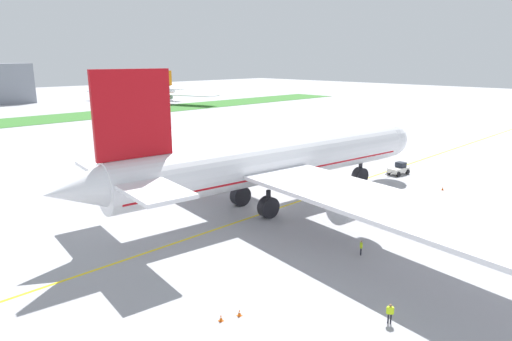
{
  "coord_description": "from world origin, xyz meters",
  "views": [
    {
      "loc": [
        -42.17,
        -40.43,
        20.15
      ],
      "look_at": [
        2.34,
        4.83,
        4.15
      ],
      "focal_mm": 31.23,
      "sensor_mm": 36.0,
      "label": 1
    }
  ],
  "objects_px": {
    "airliner_foreground": "(271,162)",
    "traffic_cone_port_wing": "(443,188)",
    "pushback_tug": "(399,169)",
    "traffic_cone_near_nose": "(221,318)",
    "ground_crew_wingwalker_port": "(472,226)",
    "traffic_cone_starboard_wing": "(239,313)",
    "ground_crew_wingwalker_starboard": "(390,312)",
    "parked_airliner_far_outer": "(148,92)",
    "ground_crew_marshaller_front": "(361,246)",
    "service_truck_fuel_bowser": "(202,147)"
  },
  "relations": [
    {
      "from": "ground_crew_marshaller_front",
      "to": "ground_crew_wingwalker_port",
      "type": "bearing_deg",
      "value": -22.87
    },
    {
      "from": "ground_crew_wingwalker_port",
      "to": "traffic_cone_starboard_wing",
      "type": "xyz_separation_m",
      "value": [
        -31.18,
        6.56,
        -0.72
      ]
    },
    {
      "from": "airliner_foreground",
      "to": "ground_crew_marshaller_front",
      "type": "distance_m",
      "value": 18.96
    },
    {
      "from": "ground_crew_marshaller_front",
      "to": "traffic_cone_port_wing",
      "type": "bearing_deg",
      "value": 7.88
    },
    {
      "from": "pushback_tug",
      "to": "traffic_cone_starboard_wing",
      "type": "height_order",
      "value": "pushback_tug"
    },
    {
      "from": "parked_airliner_far_outer",
      "to": "traffic_cone_port_wing",
      "type": "bearing_deg",
      "value": -105.1
    },
    {
      "from": "ground_crew_wingwalker_port",
      "to": "pushback_tug",
      "type": "bearing_deg",
      "value": 45.31
    },
    {
      "from": "ground_crew_wingwalker_port",
      "to": "ground_crew_wingwalker_starboard",
      "type": "bearing_deg",
      "value": -174.03
    },
    {
      "from": "pushback_tug",
      "to": "ground_crew_marshaller_front",
      "type": "relative_size",
      "value": 3.55
    },
    {
      "from": "ground_crew_wingwalker_port",
      "to": "traffic_cone_starboard_wing",
      "type": "bearing_deg",
      "value": 168.11
    },
    {
      "from": "ground_crew_wingwalker_starboard",
      "to": "traffic_cone_starboard_wing",
      "type": "distance_m",
      "value": 11.86
    },
    {
      "from": "traffic_cone_port_wing",
      "to": "parked_airliner_far_outer",
      "type": "distance_m",
      "value": 162.13
    },
    {
      "from": "airliner_foreground",
      "to": "traffic_cone_port_wing",
      "type": "distance_m",
      "value": 29.24
    },
    {
      "from": "airliner_foreground",
      "to": "traffic_cone_port_wing",
      "type": "bearing_deg",
      "value": -27.99
    },
    {
      "from": "pushback_tug",
      "to": "traffic_cone_port_wing",
      "type": "distance_m",
      "value": 10.64
    },
    {
      "from": "ground_crew_marshaller_front",
      "to": "service_truck_fuel_bowser",
      "type": "relative_size",
      "value": 0.27
    },
    {
      "from": "ground_crew_wingwalker_starboard",
      "to": "service_truck_fuel_bowser",
      "type": "xyz_separation_m",
      "value": [
        28.38,
        60.24,
        0.68
      ]
    },
    {
      "from": "ground_crew_wingwalker_port",
      "to": "ground_crew_marshaller_front",
      "type": "relative_size",
      "value": 1.01
    },
    {
      "from": "pushback_tug",
      "to": "traffic_cone_starboard_wing",
      "type": "bearing_deg",
      "value": -165.28
    },
    {
      "from": "ground_crew_marshaller_front",
      "to": "traffic_cone_starboard_wing",
      "type": "relative_size",
      "value": 2.83
    },
    {
      "from": "ground_crew_wingwalker_port",
      "to": "traffic_cone_near_nose",
      "type": "xyz_separation_m",
      "value": [
        -32.72,
        7.04,
        -0.72
      ]
    },
    {
      "from": "ground_crew_wingwalker_port",
      "to": "parked_airliner_far_outer",
      "type": "xyz_separation_m",
      "value": [
        57.77,
        166.64,
        3.89
      ]
    },
    {
      "from": "airliner_foreground",
      "to": "ground_crew_wingwalker_port",
      "type": "xyz_separation_m",
      "value": [
        9.67,
        -23.58,
        -5.48
      ]
    },
    {
      "from": "airliner_foreground",
      "to": "ground_crew_wingwalker_starboard",
      "type": "relative_size",
      "value": 54.46
    },
    {
      "from": "ground_crew_wingwalker_port",
      "to": "traffic_cone_starboard_wing",
      "type": "relative_size",
      "value": 2.86
    },
    {
      "from": "airliner_foreground",
      "to": "traffic_cone_near_nose",
      "type": "height_order",
      "value": "airliner_foreground"
    },
    {
      "from": "airliner_foreground",
      "to": "traffic_cone_port_wing",
      "type": "height_order",
      "value": "airliner_foreground"
    },
    {
      "from": "service_truck_fuel_bowser",
      "to": "parked_airliner_far_outer",
      "type": "relative_size",
      "value": 0.09
    },
    {
      "from": "pushback_tug",
      "to": "ground_crew_wingwalker_port",
      "type": "xyz_separation_m",
      "value": [
        -19.72,
        -19.94,
        0.04
      ]
    },
    {
      "from": "ground_crew_wingwalker_port",
      "to": "ground_crew_marshaller_front",
      "type": "bearing_deg",
      "value": 157.13
    },
    {
      "from": "traffic_cone_near_nose",
      "to": "airliner_foreground",
      "type": "bearing_deg",
      "value": 35.65
    },
    {
      "from": "ground_crew_marshaller_front",
      "to": "service_truck_fuel_bowser",
      "type": "distance_m",
      "value": 55.18
    },
    {
      "from": "ground_crew_wingwalker_port",
      "to": "ground_crew_marshaller_front",
      "type": "xyz_separation_m",
      "value": [
        -14.3,
        6.03,
        -0.01
      ]
    },
    {
      "from": "ground_crew_marshaller_front",
      "to": "parked_airliner_far_outer",
      "type": "height_order",
      "value": "parked_airliner_far_outer"
    },
    {
      "from": "traffic_cone_near_nose",
      "to": "traffic_cone_starboard_wing",
      "type": "relative_size",
      "value": 1.0
    },
    {
      "from": "ground_crew_marshaller_front",
      "to": "ground_crew_wingwalker_starboard",
      "type": "distance_m",
      "value": 12.54
    },
    {
      "from": "parked_airliner_far_outer",
      "to": "ground_crew_wingwalker_port",
      "type": "bearing_deg",
      "value": -109.12
    },
    {
      "from": "traffic_cone_starboard_wing",
      "to": "airliner_foreground",
      "type": "bearing_deg",
      "value": 38.33
    },
    {
      "from": "service_truck_fuel_bowser",
      "to": "parked_airliner_far_outer",
      "type": "bearing_deg",
      "value": 64.08
    },
    {
      "from": "pushback_tug",
      "to": "ground_crew_marshaller_front",
      "type": "xyz_separation_m",
      "value": [
        -34.03,
        -13.9,
        0.03
      ]
    },
    {
      "from": "traffic_cone_near_nose",
      "to": "traffic_cone_port_wing",
      "type": "relative_size",
      "value": 1.0
    },
    {
      "from": "ground_crew_marshaller_front",
      "to": "ground_crew_wingwalker_starboard",
      "type": "bearing_deg",
      "value": -137.37
    },
    {
      "from": "airliner_foreground",
      "to": "traffic_cone_near_nose",
      "type": "distance_m",
      "value": 29.04
    },
    {
      "from": "airliner_foreground",
      "to": "ground_crew_wingwalker_starboard",
      "type": "height_order",
      "value": "airliner_foreground"
    },
    {
      "from": "ground_crew_wingwalker_port",
      "to": "traffic_cone_port_wing",
      "type": "xyz_separation_m",
      "value": [
        15.56,
        10.17,
        -0.72
      ]
    },
    {
      "from": "traffic_cone_starboard_wing",
      "to": "service_truck_fuel_bowser",
      "type": "xyz_separation_m",
      "value": [
        36.04,
        51.21,
        1.43
      ]
    },
    {
      "from": "traffic_cone_port_wing",
      "to": "traffic_cone_starboard_wing",
      "type": "bearing_deg",
      "value": -175.59
    },
    {
      "from": "pushback_tug",
      "to": "ground_crew_wingwalker_port",
      "type": "bearing_deg",
      "value": -134.69
    },
    {
      "from": "parked_airliner_far_outer",
      "to": "airliner_foreground",
      "type": "bearing_deg",
      "value": -115.24
    },
    {
      "from": "ground_crew_wingwalker_starboard",
      "to": "service_truck_fuel_bowser",
      "type": "height_order",
      "value": "service_truck_fuel_bowser"
    }
  ]
}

